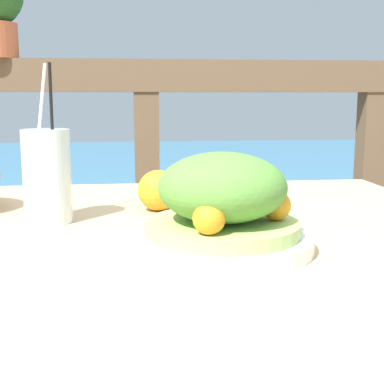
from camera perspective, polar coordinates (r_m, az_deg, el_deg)
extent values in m
cube|color=tan|center=(0.81, -2.98, -5.71)|extent=(1.03, 0.92, 0.04)
cube|color=tan|center=(1.41, 15.48, -15.35)|extent=(0.06, 0.06, 0.72)
cube|color=brown|center=(1.56, -4.96, 12.23)|extent=(2.80, 0.08, 0.09)
cube|color=brown|center=(1.63, -4.67, -6.80)|extent=(0.07, 0.07, 0.97)
cube|color=brown|center=(1.78, 17.92, -5.75)|extent=(0.07, 0.07, 0.97)
cube|color=teal|center=(4.12, -5.84, -0.10)|extent=(12.00, 4.00, 0.45)
cylinder|color=white|center=(0.72, 3.19, -5.30)|extent=(0.24, 0.24, 0.02)
cylinder|color=#A8C66B|center=(0.71, 3.21, -3.83)|extent=(0.21, 0.21, 0.02)
ellipsoid|color=#568E38|center=(0.70, 3.25, 0.53)|extent=(0.17, 0.17, 0.09)
sphere|color=orange|center=(0.72, 8.95, -1.44)|extent=(0.04, 0.04, 0.04)
sphere|color=orange|center=(0.76, -0.55, -0.70)|extent=(0.04, 0.04, 0.04)
sphere|color=orange|center=(0.64, 1.83, -2.82)|extent=(0.04, 0.04, 0.04)
cylinder|color=silver|center=(0.88, -15.20, 1.62)|extent=(0.08, 0.08, 0.15)
cylinder|color=white|center=(0.88, -16.01, 6.14)|extent=(0.03, 0.05, 0.22)
cylinder|color=black|center=(0.88, -14.67, 6.15)|extent=(0.01, 0.06, 0.22)
cube|color=silver|center=(0.75, 17.67, -5.76)|extent=(0.04, 0.18, 0.00)
sphere|color=orange|center=(0.95, -3.74, 0.17)|extent=(0.07, 0.07, 0.07)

